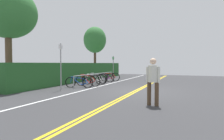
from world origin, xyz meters
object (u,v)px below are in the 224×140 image
bike_rack (96,76)px  tree_mid (95,40)px  bicycle_3 (97,78)px  sign_post_near (61,62)px  bicycle_1 (88,80)px  tree_near_left (8,13)px  bicycle_2 (94,79)px  bicycle_4 (104,78)px  pedestrian (153,78)px  bicycle_0 (79,82)px  bicycle_5 (110,77)px  sign_post_far (113,66)px

bike_rack → tree_mid: (7.27, 4.02, 3.59)m
bicycle_3 → sign_post_near: sign_post_near is taller
bicycle_3 → sign_post_near: (-3.97, 0.07, 1.14)m
bicycle_1 → tree_mid: size_ratio=0.32×
bicycle_3 → tree_near_left: (-4.75, 3.03, 3.87)m
bicycle_2 → tree_near_left: tree_near_left is taller
bicycle_4 → pedestrian: size_ratio=1.05×
bike_rack → bicycle_2: bike_rack is taller
bike_rack → bicycle_1: 1.34m
bicycle_0 → tree_mid: tree_mid is taller
bicycle_0 → tree_mid: size_ratio=0.30×
tree_near_left → bicycle_2: bearing=-39.4°
bicycle_5 → tree_near_left: 8.36m
bicycle_2 → sign_post_near: size_ratio=0.69×
bicycle_4 → sign_post_far: size_ratio=0.82×
pedestrian → bike_rack: bearing=43.8°
bicycle_4 → bicycle_5: bicycle_5 is taller
tree_near_left → tree_mid: bearing=4.2°
bicycle_2 → tree_mid: 9.51m
bicycle_2 → pedestrian: (-4.76, -4.93, 0.58)m
bicycle_1 → sign_post_far: 4.61m
bicycle_0 → tree_near_left: bearing=123.7°
bike_rack → sign_post_far: 3.28m
bicycle_5 → tree_near_left: (-6.65, 3.24, 3.89)m
bicycle_5 → pedestrian: (-7.48, -4.92, 0.60)m
bicycle_4 → pedestrian: 8.35m
bicycle_5 → sign_post_near: 5.99m
bicycle_3 → bicycle_4: size_ratio=1.04×
bicycle_5 → bicycle_2: bearing=179.7°
bicycle_0 → bicycle_4: (3.63, 0.12, 0.01)m
bike_rack → bicycle_5: (2.28, -0.07, -0.21)m
bicycle_1 → bicycle_3: 1.71m
bicycle_2 → tree_near_left: bearing=140.6°
pedestrian → tree_mid: bearing=35.8°
bicycle_0 → bicycle_2: size_ratio=0.98×
bicycle_2 → bicycle_3: (0.82, 0.19, 0.00)m
bicycle_5 → tree_mid: (4.99, 4.09, 3.80)m
sign_post_near → tree_near_left: size_ratio=0.44×
bicycle_2 → bicycle_4: 1.85m
bicycle_3 → tree_mid: tree_mid is taller
bicycle_0 → sign_post_far: size_ratio=0.82×
bicycle_2 → sign_post_near: (-3.14, 0.27, 1.14)m
bicycle_0 → bicycle_5: bicycle_5 is taller
sign_post_far → tree_near_left: bearing=157.4°
bicycle_2 → bicycle_0: bearing=179.4°
bicycle_4 → sign_post_near: sign_post_near is taller
bicycle_5 → tree_near_left: bearing=154.0°
sign_post_near → sign_post_far: 6.80m
bicycle_3 → tree_near_left: size_ratio=0.31×
bicycle_1 → sign_post_far: size_ratio=0.86×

